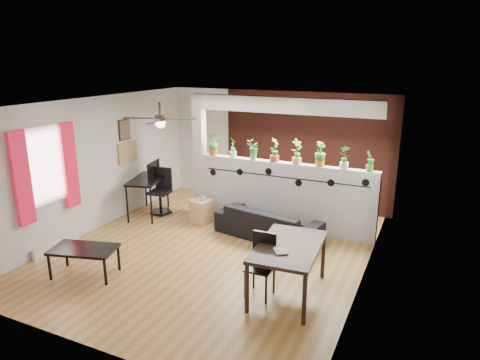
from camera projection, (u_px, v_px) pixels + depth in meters
The scene contains 29 objects.
room_shell at pixel (212, 180), 7.32m from camera, with size 6.30×7.10×2.90m.
partition_wall at pixel (284, 196), 8.48m from camera, with size 3.60×0.18×1.35m, color #BCBCC1.
ceiling_header at pixel (287, 105), 7.99m from camera, with size 3.60×0.18×0.30m, color white.
pier_column at pixel (200, 156), 9.07m from camera, with size 0.22×0.20×2.60m, color #BCBCC1.
brick_panel at pixel (307, 151), 9.58m from camera, with size 3.90×0.05×2.60m, color #9F3C2E.
vine_decal at pixel (283, 177), 8.28m from camera, with size 3.31×0.01×0.30m.
window_assembly at pixel (46, 168), 7.25m from camera, with size 0.09×1.30×1.55m.
baseboard_heater at pixel (56, 245), 7.63m from camera, with size 0.08×1.00×0.18m, color silver.
corkboard at pixel (128, 152), 9.17m from camera, with size 0.03×0.60×0.45m, color #A17E4D.
framed_art at pixel (124, 130), 8.99m from camera, with size 0.03×0.34×0.44m.
ceiling_fan at pixel (160, 120), 7.10m from camera, with size 1.19×1.19×0.43m.
potted_plant_0 at pixel (213, 143), 8.86m from camera, with size 0.31×0.31×0.47m.
potted_plant_1 at pixel (233, 147), 8.68m from camera, with size 0.26×0.27×0.41m.
potted_plant_2 at pixel (253, 149), 8.51m from camera, with size 0.24×0.24×0.38m.
potted_plant_3 at pixel (275, 149), 8.31m from camera, with size 0.21×0.26×0.48m.
potted_plant_4 at pixel (297, 151), 8.13m from camera, with size 0.31×0.32×0.48m.
potted_plant_5 at pixel (320, 153), 7.95m from camera, with size 0.28×0.30×0.46m.
potted_plant_6 at pixel (345, 156), 7.77m from camera, with size 0.28×0.25×0.44m.
potted_plant_7 at pixel (370, 160), 7.60m from camera, with size 0.23×0.23×0.37m.
sofa at pixel (268, 223), 8.13m from camera, with size 1.93×0.76×0.56m, color black.
cube_shelf at pixel (201, 211), 8.86m from camera, with size 0.40×0.36×0.49m, color tan.
cup at pixel (203, 198), 8.76m from camera, with size 0.13×0.13×0.10m, color gray.
computer_desk at pixel (147, 182), 9.16m from camera, with size 0.89×1.26×0.83m.
monitor at pixel (151, 172), 9.25m from camera, with size 0.06×0.33×0.19m, color black.
office_chair at pixel (161, 194), 9.37m from camera, with size 0.51×0.51×0.98m.
dining_table at pixel (289, 250), 6.04m from camera, with size 0.95×1.46×0.77m.
book at pixel (275, 251), 5.80m from camera, with size 0.16×0.22×0.02m, color gray.
folding_chair at pixel (262, 259), 6.09m from camera, with size 0.38×0.38×0.93m.
coffee_table at pixel (84, 251), 6.65m from camera, with size 1.10×0.80×0.46m.
Camera 1 is at (3.39, -6.18, 3.31)m, focal length 32.00 mm.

